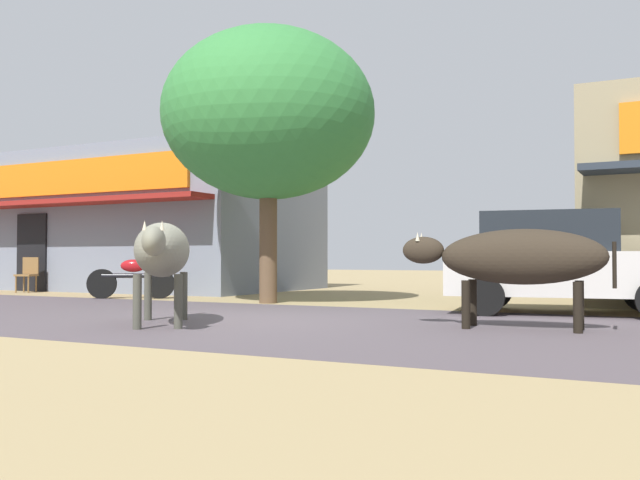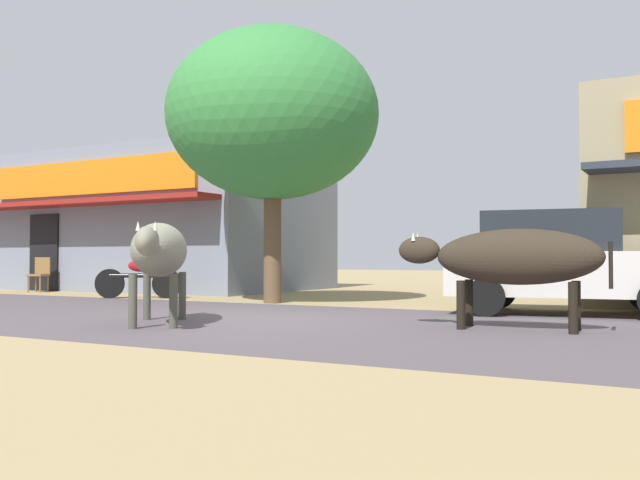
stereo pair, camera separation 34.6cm
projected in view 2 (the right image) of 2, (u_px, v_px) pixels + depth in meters
The scene contains 9 objects.
ground at pixel (231, 319), 10.24m from camera, with size 80.00×80.00×0.00m, color #9E885B.
asphalt_road at pixel (231, 319), 10.24m from camera, with size 72.00×6.16×0.00m, color #51474D.
storefront_left_cafe at pixel (161, 223), 20.74m from camera, with size 8.96×6.42×3.88m.
roadside_tree at pixel (273, 115), 14.01m from camera, with size 4.27×4.27×5.49m.
parked_hatchback_car at pixel (564, 262), 11.20m from camera, with size 3.95×2.42×1.64m.
parked_motorcycle at pixel (139, 277), 15.57m from camera, with size 1.74×1.00×1.08m.
cow_near_brown at pixel (159, 251), 9.48m from camera, with size 1.89×2.38×1.38m.
cow_far_dark at pixel (512, 258), 8.76m from camera, with size 2.66×0.83×1.27m.
cafe_chair_near_tree at pixel (40, 273), 18.47m from camera, with size 0.55×0.55×0.92m.
Camera 2 is at (6.11, -8.35, 0.90)m, focal length 39.15 mm.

